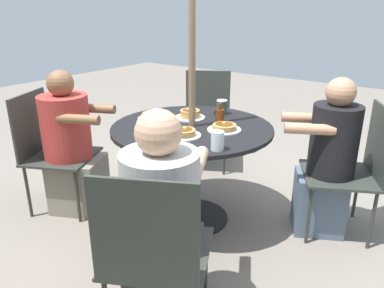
{
  "coord_description": "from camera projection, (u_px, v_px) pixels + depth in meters",
  "views": [
    {
      "loc": [
        -1.49,
        2.03,
        1.55
      ],
      "look_at": [
        0.0,
        0.0,
        0.61
      ],
      "focal_mm": 35.0,
      "sensor_mm": 36.0,
      "label": 1
    }
  ],
  "objects": [
    {
      "name": "ground_plane",
      "position": [
        192.0,
        218.0,
        2.9
      ],
      "size": [
        12.0,
        12.0,
        0.0
      ],
      "primitive_type": "plane",
      "color": "gray"
    },
    {
      "name": "patio_table",
      "position": [
        192.0,
        145.0,
        2.69
      ],
      "size": [
        1.14,
        1.14,
        0.74
      ],
      "color": "black",
      "rests_on": "ground"
    },
    {
      "name": "umbrella_pole",
      "position": [
        192.0,
        87.0,
        2.54
      ],
      "size": [
        0.05,
        0.05,
        2.05
      ],
      "primitive_type": "cylinder",
      "color": "#846B4C",
      "rests_on": "ground"
    },
    {
      "name": "patio_chair_north",
      "position": [
        49.0,
        145.0,
        2.91
      ],
      "size": [
        0.64,
        0.64,
        0.93
      ],
      "rotation": [
        0.0,
        0.0,
        -4.26
      ],
      "color": "#333833",
      "rests_on": "ground"
    },
    {
      "name": "diner_north",
      "position": [
        72.0,
        150.0,
        2.88
      ],
      "size": [
        0.59,
        0.53,
        1.11
      ],
      "rotation": [
        0.0,
        0.0,
        -4.26
      ],
      "color": "gray",
      "rests_on": "ground"
    },
    {
      "name": "patio_chair_east",
      "position": [
        153.0,
        250.0,
        1.67
      ],
      "size": [
        0.64,
        0.64,
        0.93
      ],
      "rotation": [
        0.0,
        0.0,
        -2.66
      ],
      "color": "#333833",
      "rests_on": "ground"
    },
    {
      "name": "diner_east",
      "position": [
        163.0,
        229.0,
        1.85
      ],
      "size": [
        0.55,
        0.61,
        1.13
      ],
      "rotation": [
        0.0,
        0.0,
        -2.66
      ],
      "color": "#3D3D42",
      "rests_on": "ground"
    },
    {
      "name": "patio_chair_south",
      "position": [
        355.0,
        165.0,
        2.56
      ],
      "size": [
        0.64,
        0.64,
        0.93
      ],
      "rotation": [
        0.0,
        0.0,
        -1.09
      ],
      "color": "#333833",
      "rests_on": "ground"
    },
    {
      "name": "diner_south",
      "position": [
        327.0,
        164.0,
        2.59
      ],
      "size": [
        0.56,
        0.5,
        1.12
      ],
      "rotation": [
        0.0,
        0.0,
        -1.09
      ],
      "color": "slate",
      "rests_on": "ground"
    },
    {
      "name": "patio_chair_west",
      "position": [
        207.0,
        113.0,
        3.77
      ],
      "size": [
        0.65,
        0.65,
        0.93
      ],
      "rotation": [
        0.0,
        0.0,
        0.5
      ],
      "color": "#333833",
      "rests_on": "ground"
    },
    {
      "name": "pancake_plate_a",
      "position": [
        184.0,
        133.0,
        2.43
      ],
      "size": [
        0.23,
        0.23,
        0.06
      ],
      "color": "white",
      "rests_on": "patio_table"
    },
    {
      "name": "pancake_plate_b",
      "position": [
        224.0,
        128.0,
        2.54
      ],
      "size": [
        0.23,
        0.23,
        0.06
      ],
      "color": "white",
      "rests_on": "patio_table"
    },
    {
      "name": "pancake_plate_c",
      "position": [
        190.0,
        115.0,
        2.81
      ],
      "size": [
        0.23,
        0.23,
        0.08
      ],
      "color": "white",
      "rests_on": "patio_table"
    },
    {
      "name": "pancake_plate_d",
      "position": [
        153.0,
        116.0,
        2.8
      ],
      "size": [
        0.23,
        0.23,
        0.06
      ],
      "color": "white",
      "rests_on": "patio_table"
    },
    {
      "name": "syrup_bottle",
      "position": [
        220.0,
        116.0,
        2.68
      ],
      "size": [
        0.08,
        0.06,
        0.15
      ],
      "color": "#602D0F",
      "rests_on": "patio_table"
    },
    {
      "name": "coffee_cup",
      "position": [
        222.0,
        107.0,
        2.91
      ],
      "size": [
        0.08,
        0.08,
        0.11
      ],
      "color": "#33513D",
      "rests_on": "patio_table"
    },
    {
      "name": "drinking_glass_a",
      "position": [
        217.0,
        141.0,
        2.19
      ],
      "size": [
        0.08,
        0.08,
        0.11
      ],
      "primitive_type": "cylinder",
      "color": "silver",
      "rests_on": "patio_table"
    }
  ]
}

